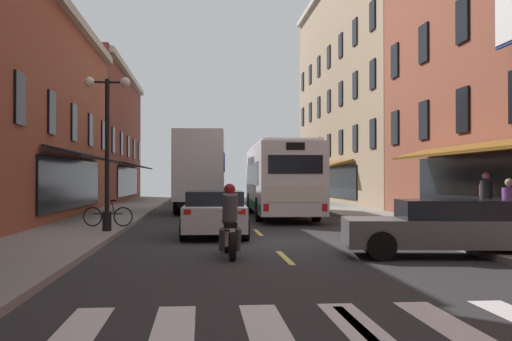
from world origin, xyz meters
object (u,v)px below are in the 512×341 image
(pedestrian_near, at_px, (486,200))
(street_lamp_twin, at_px, (107,145))
(transit_bus, at_px, (280,179))
(bicycle_near, at_px, (108,216))
(sedan_far, at_px, (198,194))
(pedestrian_mid, at_px, (509,209))
(motorcycle_rider, at_px, (230,226))
(sedan_mid, at_px, (450,227))
(sedan_near, at_px, (215,213))
(box_truck, at_px, (201,173))

(pedestrian_near, xyz_separation_m, street_lamp_twin, (-11.65, 1.32, 1.70))
(transit_bus, distance_m, bicycle_near, 9.70)
(sedan_far, bearing_deg, street_lamp_twin, -96.73)
(sedan_far, height_order, pedestrian_mid, pedestrian_mid)
(motorcycle_rider, distance_m, pedestrian_mid, 7.40)
(sedan_mid, distance_m, street_lamp_twin, 10.67)
(sedan_near, height_order, street_lamp_twin, street_lamp_twin)
(box_truck, distance_m, sedan_mid, 19.34)
(motorcycle_rider, height_order, pedestrian_mid, pedestrian_mid)
(bicycle_near, bearing_deg, box_truck, 73.43)
(box_truck, xyz_separation_m, pedestrian_near, (8.74, -13.79, -0.97))
(box_truck, height_order, pedestrian_mid, box_truck)
(pedestrian_near, bearing_deg, bicycle_near, -3.81)
(pedestrian_near, height_order, street_lamp_twin, street_lamp_twin)
(pedestrian_mid, bearing_deg, bicycle_near, 79.64)
(pedestrian_mid, bearing_deg, motorcycle_rider, 118.81)
(sedan_near, relative_size, pedestrian_near, 2.49)
(bicycle_near, height_order, street_lamp_twin, street_lamp_twin)
(sedan_far, bearing_deg, bicycle_near, -97.95)
(sedan_far, distance_m, pedestrian_mid, 28.68)
(motorcycle_rider, relative_size, pedestrian_mid, 1.27)
(motorcycle_rider, distance_m, street_lamp_twin, 6.96)
(bicycle_near, bearing_deg, transit_bus, 45.01)
(sedan_far, bearing_deg, motorcycle_rider, -88.36)
(sedan_mid, bearing_deg, sedan_near, 133.73)
(transit_bus, xyz_separation_m, pedestrian_mid, (4.29, -12.96, -0.77))
(transit_bus, relative_size, pedestrian_mid, 6.86)
(transit_bus, bearing_deg, bicycle_near, -134.99)
(box_truck, height_order, sedan_far, box_truck)
(sedan_mid, xyz_separation_m, street_lamp_twin, (-8.57, 5.97, 2.15))
(transit_bus, relative_size, motorcycle_rider, 5.41)
(motorcycle_rider, xyz_separation_m, pedestrian_near, (8.08, 4.27, 0.41))
(sedan_far, relative_size, street_lamp_twin, 0.90)
(sedan_near, bearing_deg, transit_bus, 70.73)
(pedestrian_mid, xyz_separation_m, street_lamp_twin, (-10.85, 4.29, 1.84))
(transit_bus, bearing_deg, street_lamp_twin, -127.11)
(sedan_far, xyz_separation_m, pedestrian_near, (8.91, -24.54, 0.44))
(transit_bus, bearing_deg, box_truck, 133.81)
(transit_bus, relative_size, street_lamp_twin, 2.33)
(pedestrian_near, bearing_deg, box_truck, -46.44)
(sedan_mid, bearing_deg, street_lamp_twin, 145.14)
(sedan_far, bearing_deg, sedan_mid, -78.70)
(box_truck, xyz_separation_m, street_lamp_twin, (-2.91, -12.47, 0.73))
(sedan_near, distance_m, pedestrian_near, 8.35)
(sedan_near, height_order, sedan_mid, sedan_near)
(sedan_mid, bearing_deg, pedestrian_near, 56.52)
(pedestrian_near, distance_m, street_lamp_twin, 11.85)
(sedan_near, bearing_deg, pedestrian_near, -5.59)
(transit_bus, distance_m, sedan_near, 9.78)
(sedan_mid, relative_size, motorcycle_rider, 2.35)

